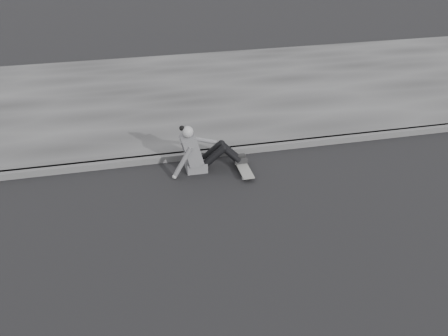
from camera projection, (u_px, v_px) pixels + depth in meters
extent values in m
plane|color=black|center=(377.00, 221.00, 7.53)|extent=(80.00, 80.00, 0.00)
cube|color=#4B4B4B|center=(314.00, 142.00, 9.68)|extent=(24.00, 0.16, 0.12)
cube|color=#3B3B3B|center=(267.00, 88.00, 12.23)|extent=(24.00, 6.00, 0.12)
cylinder|color=gray|center=(243.00, 178.00, 8.56)|extent=(0.03, 0.05, 0.05)
cylinder|color=gray|center=(251.00, 177.00, 8.59)|extent=(0.03, 0.05, 0.05)
cylinder|color=gray|center=(236.00, 164.00, 9.00)|extent=(0.03, 0.05, 0.05)
cylinder|color=gray|center=(244.00, 163.00, 9.03)|extent=(0.03, 0.05, 0.05)
cube|color=#2E2E31|center=(247.00, 176.00, 8.56)|extent=(0.16, 0.04, 0.03)
cube|color=#2E2E31|center=(240.00, 162.00, 9.00)|extent=(0.16, 0.04, 0.03)
cube|color=slate|center=(243.00, 168.00, 8.77)|extent=(0.20, 0.78, 0.02)
cube|color=#545557|center=(196.00, 165.00, 8.82)|extent=(0.36, 0.34, 0.18)
cube|color=#545557|center=(192.00, 149.00, 8.63)|extent=(0.37, 0.40, 0.57)
cube|color=#545557|center=(184.00, 143.00, 8.55)|extent=(0.14, 0.30, 0.20)
cylinder|color=gray|center=(188.00, 137.00, 8.50)|extent=(0.09, 0.09, 0.08)
sphere|color=gray|center=(187.00, 132.00, 8.46)|extent=(0.20, 0.20, 0.20)
sphere|color=black|center=(182.00, 128.00, 8.42)|extent=(0.09, 0.09, 0.09)
cylinder|color=black|center=(214.00, 156.00, 8.70)|extent=(0.43, 0.13, 0.39)
cylinder|color=black|center=(212.00, 151.00, 8.86)|extent=(0.43, 0.13, 0.39)
cylinder|color=black|center=(231.00, 155.00, 8.77)|extent=(0.35, 0.11, 0.36)
cylinder|color=black|center=(229.00, 150.00, 8.92)|extent=(0.35, 0.11, 0.36)
sphere|color=black|center=(224.00, 148.00, 8.67)|extent=(0.13, 0.13, 0.13)
sphere|color=black|center=(221.00, 144.00, 8.82)|extent=(0.13, 0.13, 0.13)
cube|color=black|center=(241.00, 161.00, 8.88)|extent=(0.24, 0.08, 0.07)
cube|color=black|center=(239.00, 156.00, 9.03)|extent=(0.24, 0.08, 0.07)
cylinder|color=#545557|center=(182.00, 163.00, 8.49)|extent=(0.38, 0.08, 0.58)
sphere|color=gray|center=(174.00, 177.00, 8.57)|extent=(0.08, 0.08, 0.08)
cylinder|color=#545557|center=(203.00, 140.00, 8.79)|extent=(0.48, 0.08, 0.21)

